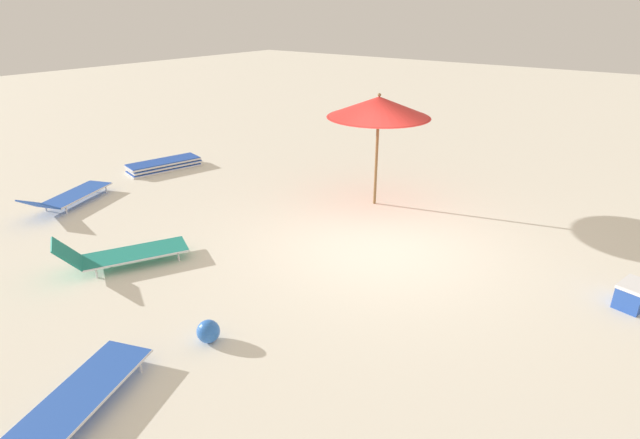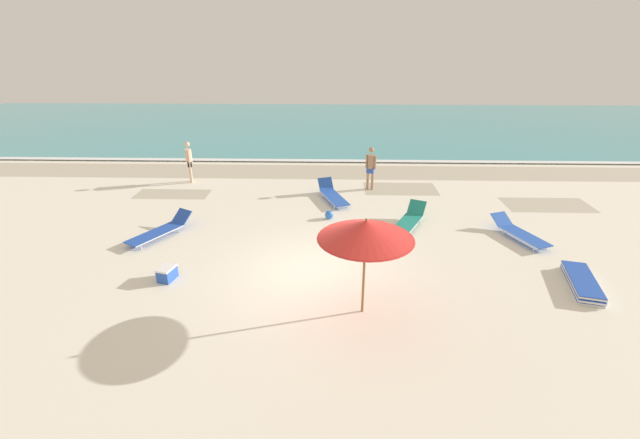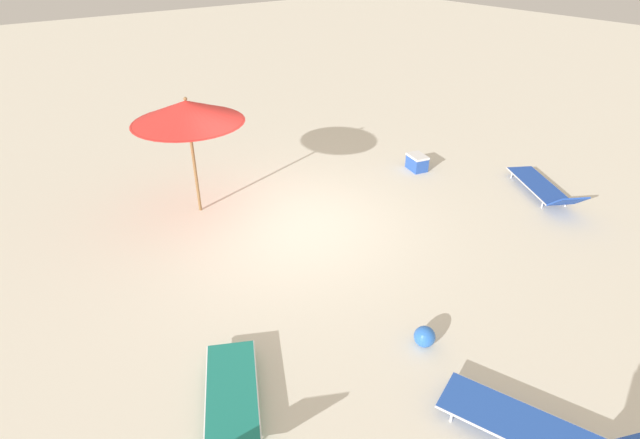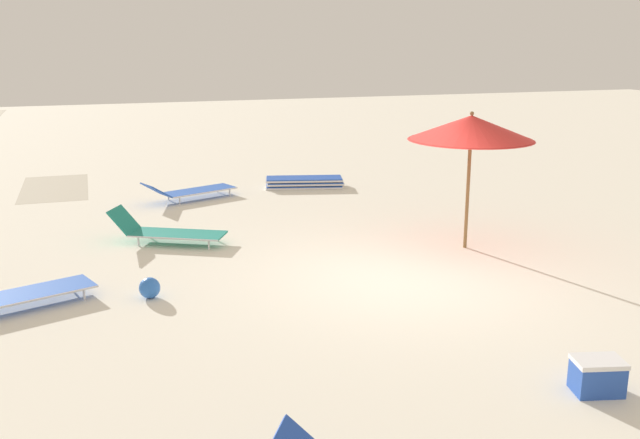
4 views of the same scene
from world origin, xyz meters
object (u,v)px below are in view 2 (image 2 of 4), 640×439
sun_lounger_beside_umbrella (160,230)px  beachgoer_wading_adult (189,160)px  cooler_box (167,273)px  sun_lounger_under_umbrella (333,195)px  lounger_stack (582,282)px  sun_lounger_near_water_left (519,232)px  beachgoer_shoreline_child (371,166)px  beach_ball (329,215)px  sun_lounger_near_water_right (409,220)px  beach_umbrella (366,230)px

sun_lounger_beside_umbrella → beachgoer_wading_adult: (-0.68, 5.43, 0.79)m
cooler_box → sun_lounger_beside_umbrella: bearing=37.5°
sun_lounger_under_umbrella → beachgoer_wading_adult: beachgoer_wading_adult is taller
lounger_stack → sun_lounger_near_water_left: bearing=113.6°
beachgoer_shoreline_child → lounger_stack: bearing=147.3°
lounger_stack → sun_lounger_under_umbrella: bearing=150.5°
beachgoer_wading_adult → sun_lounger_beside_umbrella: bearing=166.9°
sun_lounger_under_umbrella → sun_lounger_near_water_left: 6.67m
sun_lounger_beside_umbrella → sun_lounger_near_water_left: 11.30m
beachgoer_wading_adult → beach_ball: (6.02, -3.89, -0.85)m
beachgoer_shoreline_child → beach_ball: (-1.66, -3.16, -0.85)m
beach_ball → cooler_box: (-4.19, -4.14, 0.04)m
sun_lounger_near_water_left → lounger_stack: bearing=-102.0°
sun_lounger_near_water_left → sun_lounger_near_water_right: bearing=143.4°
sun_lounger_under_umbrella → sun_lounger_near_water_right: 3.46m
sun_lounger_near_water_right → beachgoer_wading_adult: bearing=-179.7°
beach_umbrella → cooler_box: size_ratio=4.12×
beachgoer_wading_adult → beachgoer_shoreline_child: (7.68, -0.73, 0.00)m
beach_umbrella → beach_ball: bearing=98.5°
beach_umbrella → beachgoer_shoreline_child: size_ratio=1.33×
beach_ball → sun_lounger_near_water_left: bearing=-13.1°
sun_lounger_near_water_right → beachgoer_shoreline_child: beachgoer_shoreline_child is taller
lounger_stack → sun_lounger_near_water_right: size_ratio=0.95×
sun_lounger_beside_umbrella → beachgoer_shoreline_child: bearing=64.1°
sun_lounger_beside_umbrella → beach_ball: 5.55m
sun_lounger_near_water_left → sun_lounger_near_water_right: sun_lounger_near_water_right is taller
lounger_stack → sun_lounger_near_water_right: bearing=149.6°
sun_lounger_near_water_left → beach_ball: size_ratio=7.35×
beach_umbrella → sun_lounger_beside_umbrella: 7.49m
lounger_stack → beachgoer_shoreline_child: (-4.79, 7.36, 0.88)m
lounger_stack → beachgoer_shoreline_child: 8.82m
beachgoer_wading_adult → lounger_stack: bearing=-143.2°
sun_lounger_under_umbrella → sun_lounger_near_water_left: sun_lounger_under_umbrella is taller
beach_umbrella → beachgoer_shoreline_child: 8.67m
sun_lounger_beside_umbrella → beachgoer_shoreline_child: 8.47m
lounger_stack → sun_lounger_beside_umbrella: bearing=-178.7°
sun_lounger_beside_umbrella → beachgoer_shoreline_child: beachgoer_shoreline_child is taller
sun_lounger_near_water_left → beachgoer_shoreline_child: (-4.31, 4.55, 0.79)m
beach_umbrella → sun_lounger_near_water_right: bearing=69.0°
lounger_stack → beachgoer_wading_adult: size_ratio=1.11×
beach_umbrella → sun_lounger_near_water_right: (1.87, 4.89, -1.85)m
cooler_box → sun_lounger_near_water_right: bearing=-48.5°
beach_umbrella → sun_lounger_beside_umbrella: bearing=147.9°
beachgoer_shoreline_child → cooler_box: bearing=75.6°
sun_lounger_near_water_right → beach_ball: 2.73m
sun_lounger_near_water_right → sun_lounger_under_umbrella: bearing=164.9°
lounger_stack → sun_lounger_near_water_left: sun_lounger_near_water_left is taller
sun_lounger_near_water_left → beach_ball: sun_lounger_near_water_left is taller
beach_umbrella → beach_ball: (-0.81, 5.40, -1.92)m
sun_lounger_near_water_left → cooler_box: sun_lounger_near_water_left is taller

